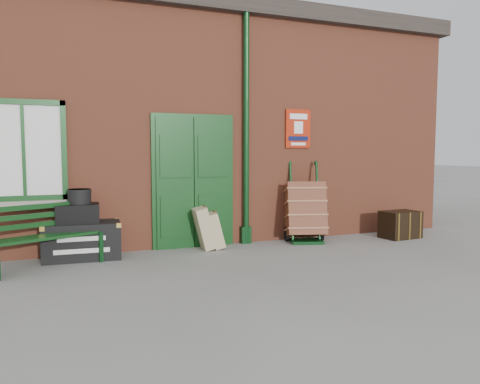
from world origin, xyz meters
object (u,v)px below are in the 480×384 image
bench (44,235)px  houdini_trunk (82,240)px  porter_trolley (305,211)px  dark_trunk (400,224)px

bench → houdini_trunk: bench is taller
houdini_trunk → bench: bearing=-140.2°
houdini_trunk → porter_trolley: size_ratio=0.79×
houdini_trunk → porter_trolley: porter_trolley is taller
porter_trolley → dark_trunk: 1.90m
bench → dark_trunk: size_ratio=2.20×
houdini_trunk → porter_trolley: bearing=3.8°
bench → porter_trolley: 4.39m
bench → porter_trolley: bearing=-19.1°
houdini_trunk → dark_trunk: houdini_trunk is taller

